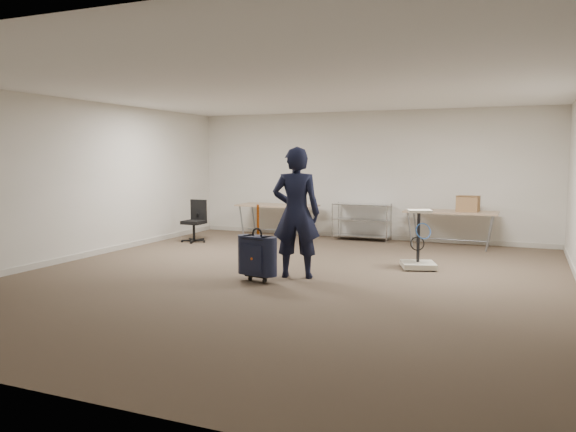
% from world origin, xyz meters
% --- Properties ---
extents(ground, '(9.00, 9.00, 0.00)m').
position_xyz_m(ground, '(0.00, 0.00, 0.00)').
color(ground, '#4C3C2E').
rests_on(ground, ground).
extents(room_shell, '(8.00, 9.00, 9.00)m').
position_xyz_m(room_shell, '(0.00, 1.38, 0.05)').
color(room_shell, beige).
rests_on(room_shell, ground).
extents(folding_table_left, '(1.80, 0.75, 0.73)m').
position_xyz_m(folding_table_left, '(-1.90, 3.95, 0.68)').
color(folding_table_left, '#977A5C').
rests_on(folding_table_left, ground).
extents(folding_table_right, '(1.80, 0.75, 0.73)m').
position_xyz_m(folding_table_right, '(1.90, 3.95, 0.68)').
color(folding_table_right, '#977A5C').
rests_on(folding_table_right, ground).
extents(wire_shelf, '(1.22, 0.47, 0.80)m').
position_xyz_m(wire_shelf, '(0.00, 4.20, 0.44)').
color(wire_shelf, '#BABDC1').
rests_on(wire_shelf, ground).
extents(person, '(0.80, 0.63, 1.95)m').
position_xyz_m(person, '(0.12, 0.11, 0.98)').
color(person, black).
rests_on(person, ground).
extents(suitcase, '(0.45, 0.31, 1.12)m').
position_xyz_m(suitcase, '(-0.27, -0.40, 0.38)').
color(suitcase, '#161F32').
rests_on(suitcase, ground).
extents(office_chair, '(0.54, 0.54, 0.89)m').
position_xyz_m(office_chair, '(-3.21, 2.57, 0.27)').
color(office_chair, black).
rests_on(office_chair, ground).
extents(equipment_cart, '(0.67, 0.67, 0.96)m').
position_xyz_m(equipment_cart, '(1.70, 1.49, 0.25)').
color(equipment_cart, beige).
rests_on(equipment_cart, ground).
extents(cardboard_box, '(0.44, 0.35, 0.31)m').
position_xyz_m(cardboard_box, '(2.22, 3.98, 0.88)').
color(cardboard_box, '#8E5C42').
rests_on(cardboard_box, folding_table_right).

